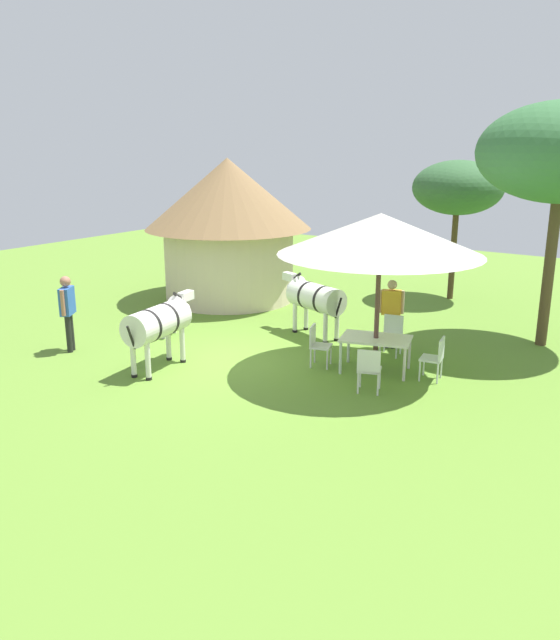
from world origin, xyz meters
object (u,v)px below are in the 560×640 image
Objects in this scene: shade_umbrella at (380,234)px; patio_chair_near_lawn at (436,356)px; patio_chair_east_end at (317,343)px; zebra_by_umbrella at (314,297)px; patio_chair_near_hut at (392,332)px; acacia_tree_behind_hut at (458,188)px; zebra_nearest_camera at (159,323)px; thatched_hut at (228,222)px; patio_dining_table at (376,341)px; standing_watcher at (68,307)px; guest_beside_umbrella at (391,307)px; patio_chair_west_end at (369,367)px; striped_lounge_chair at (162,325)px.

patio_chair_near_lawn is (1.24, 0.20, -2.39)m from shade_umbrella.
patio_chair_east_end is 2.27m from zebra_by_umbrella.
shade_umbrella is 4.62× the size of patio_chair_near_hut.
patio_chair_near_lawn is 7.93m from acacia_tree_behind_hut.
zebra_by_umbrella reaches higher than patio_chair_near_hut.
patio_chair_near_lawn is at bearing 85.58° from patio_chair_east_end.
patio_chair_east_end is at bearing 29.51° from zebra_nearest_camera.
thatched_hut reaches higher than acacia_tree_behind_hut.
standing_watcher is at bearing -156.88° from patio_dining_table.
standing_watcher is at bearing -165.19° from guest_beside_umbrella.
patio_chair_near_hut is at bearing -76.76° from zebra_by_umbrella.
patio_dining_table is at bearing 80.16° from standing_watcher.
zebra_nearest_camera is at bearing 176.01° from patio_chair_west_end.
thatched_hut is 5.42× the size of striped_lounge_chair.
acacia_tree_behind_hut reaches higher than standing_watcher.
zebra_nearest_camera is 10.39m from acacia_tree_behind_hut.
patio_chair_near_lawn is 8.24m from standing_watcher.
zebra_by_umbrella is at bearing 163.74° from guest_beside_umbrella.
patio_chair_near_hut is at bearing 89.63° from standing_watcher.
patio_chair_near_hut is at bearing 37.13° from zebra_nearest_camera.
shade_umbrella is at bearing 90.00° from patio_chair_near_hut.
shade_umbrella is 4.62× the size of patio_chair_east_end.
thatched_hut is at bearing 153.01° from patio_dining_table.
zebra_nearest_camera is at bearing -147.72° from patio_dining_table.
guest_beside_umbrella reaches higher than zebra_nearest_camera.
patio_chair_near_hut reaches higher than patio_dining_table.
patio_dining_table is 1.26m from patio_chair_west_end.
standing_watcher reaches higher than zebra_by_umbrella.
patio_chair_west_end is 7.07m from standing_watcher.
shade_umbrella is at bearing -26.99° from thatched_hut.
patio_chair_near_hut is 0.55× the size of guest_beside_umbrella.
striped_lounge_chair is at bearing 142.22° from zebra_by_umbrella.
zebra_by_umbrella is (-3.64, 1.26, 0.47)m from patio_chair_near_lawn.
patio_dining_table is 1.00× the size of guest_beside_umbrella.
standing_watcher is at bearing 23.69° from patio_chair_near_hut.
thatched_hut is 2.31× the size of zebra_by_umbrella.
patio_chair_west_end is at bearing 140.48° from patio_chair_near_lawn.
patio_chair_near_lawn and patio_chair_near_hut have the same top height.
zebra_by_umbrella reaches higher than patio_chair_east_end.
patio_chair_near_hut is 7.42m from standing_watcher.
patio_chair_near_lawn is (1.24, 0.20, -0.14)m from patio_dining_table.
guest_beside_umbrella reaches higher than patio_chair_near_lawn.
patio_chair_east_end is 5.77m from standing_watcher.
standing_watcher reaches higher than zebra_nearest_camera.
patio_chair_west_end is 2.50m from patio_chair_near_hut.
acacia_tree_behind_hut reaches higher than guest_beside_umbrella.
patio_chair_west_end and patio_chair_east_end have the same top height.
patio_chair_near_lawn is 0.42× the size of zebra_by_umbrella.
thatched_hut is 3.05× the size of guest_beside_umbrella.
patio_chair_near_hut is at bearing -84.78° from striped_lounge_chair.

